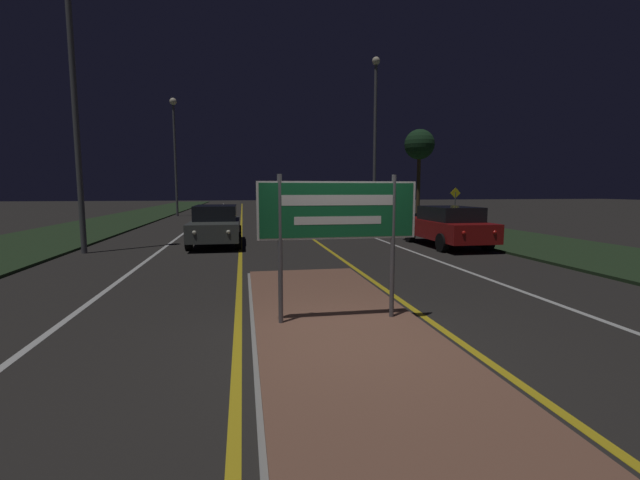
{
  "coord_description": "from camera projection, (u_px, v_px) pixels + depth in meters",
  "views": [
    {
      "loc": [
        -1.39,
        -5.61,
        2.07
      ],
      "look_at": [
        0.0,
        2.07,
        1.15
      ],
      "focal_mm": 24.0,
      "sensor_mm": 36.0,
      "label": 1
    }
  ],
  "objects": [
    {
      "name": "ground_plane",
      "position": [
        346.0,
        339.0,
        5.97
      ],
      "size": [
        160.0,
        160.0,
        0.0
      ],
      "primitive_type": "plane",
      "color": "#282623"
    },
    {
      "name": "median_island",
      "position": [
        337.0,
        323.0,
        6.52
      ],
      "size": [
        2.61,
        8.38,
        0.1
      ],
      "color": "#999993",
      "rests_on": "ground_plane"
    },
    {
      "name": "verge_left",
      "position": [
        96.0,
        226.0,
        23.84
      ],
      "size": [
        5.0,
        100.0,
        0.08
      ],
      "color": "#23381E",
      "rests_on": "ground_plane"
    },
    {
      "name": "verge_right",
      "position": [
        417.0,
        222.0,
        27.19
      ],
      "size": [
        5.0,
        100.0,
        0.08
      ],
      "color": "#23381E",
      "rests_on": "ground_plane"
    },
    {
      "name": "centre_line_yellow_left",
      "position": [
        242.0,
        219.0,
        30.14
      ],
      "size": [
        0.12,
        70.0,
        0.01
      ],
      "color": "gold",
      "rests_on": "ground_plane"
    },
    {
      "name": "centre_line_yellow_right",
      "position": [
        284.0,
        219.0,
        30.67
      ],
      "size": [
        0.12,
        70.0,
        0.01
      ],
      "color": "gold",
      "rests_on": "ground_plane"
    },
    {
      "name": "lane_line_white_left",
      "position": [
        202.0,
        220.0,
        29.66
      ],
      "size": [
        0.12,
        70.0,
        0.01
      ],
      "color": "silver",
      "rests_on": "ground_plane"
    },
    {
      "name": "lane_line_white_right",
      "position": [
        321.0,
        218.0,
        31.15
      ],
      "size": [
        0.12,
        70.0,
        0.01
      ],
      "color": "silver",
      "rests_on": "ground_plane"
    },
    {
      "name": "edge_line_white_left",
      "position": [
        157.0,
        220.0,
        29.14
      ],
      "size": [
        0.1,
        70.0,
        0.01
      ],
      "color": "silver",
      "rests_on": "ground_plane"
    },
    {
      "name": "edge_line_white_right",
      "position": [
        361.0,
        218.0,
        31.67
      ],
      "size": [
        0.1,
        70.0,
        0.01
      ],
      "color": "silver",
      "rests_on": "ground_plane"
    },
    {
      "name": "highway_sign",
      "position": [
        338.0,
        217.0,
        6.33
      ],
      "size": [
        2.39,
        0.07,
        2.19
      ],
      "color": "#56565B",
      "rests_on": "median_island"
    },
    {
      "name": "streetlight_left_near",
      "position": [
        71.0,
        47.0,
        13.24
      ],
      "size": [
        0.49,
        0.49,
        10.55
      ],
      "color": "#56565B",
      "rests_on": "ground_plane"
    },
    {
      "name": "streetlight_left_far",
      "position": [
        175.0,
        140.0,
        33.14
      ],
      "size": [
        0.54,
        0.54,
        9.08
      ],
      "color": "#56565B",
      "rests_on": "ground_plane"
    },
    {
      "name": "streetlight_right_near",
      "position": [
        375.0,
        126.0,
        24.96
      ],
      "size": [
        0.46,
        0.46,
        9.66
      ],
      "color": "#56565B",
      "rests_on": "ground_plane"
    },
    {
      "name": "car_receding_0",
      "position": [
        447.0,
        226.0,
        15.63
      ],
      "size": [
        1.86,
        4.59,
        1.47
      ],
      "color": "maroon",
      "rests_on": "ground_plane"
    },
    {
      "name": "car_receding_1",
      "position": [
        385.0,
        215.0,
        22.55
      ],
      "size": [
        1.96,
        4.26,
        1.36
      ],
      "color": "black",
      "rests_on": "ground_plane"
    },
    {
      "name": "car_receding_2",
      "position": [
        342.0,
        207.0,
        32.57
      ],
      "size": [
        1.84,
        4.27,
        1.37
      ],
      "color": "maroon",
      "rests_on": "ground_plane"
    },
    {
      "name": "car_approaching_0",
      "position": [
        216.0,
        224.0,
        16.21
      ],
      "size": [
        1.88,
        4.76,
        1.47
      ],
      "color": "#4C514C",
      "rests_on": "ground_plane"
    },
    {
      "name": "warning_sign",
      "position": [
        455.0,
        203.0,
        23.76
      ],
      "size": [
        0.6,
        0.06,
        2.11
      ],
      "color": "#56565B",
      "rests_on": "verge_right"
    },
    {
      "name": "roadside_palm_right",
      "position": [
        419.0,
        146.0,
        27.89
      ],
      "size": [
        1.95,
        1.95,
        5.91
      ],
      "color": "#4C3823",
      "rests_on": "verge_right"
    }
  ]
}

